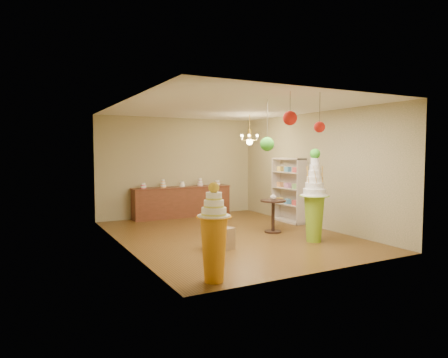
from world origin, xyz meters
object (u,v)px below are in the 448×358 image
sideboard (182,201)px  round_table (273,211)px  pedestal_green (314,206)px  pedestal_orange (214,240)px

sideboard → round_table: 3.37m
sideboard → round_table: (1.10, -3.19, 0.04)m
pedestal_green → pedestal_orange: pedestal_green is taller
sideboard → pedestal_green: bearing=-73.4°
round_table → pedestal_orange: bearing=-138.1°
pedestal_orange → sideboard: bearing=72.5°
pedestal_green → sideboard: bearing=106.6°
sideboard → round_table: sideboard is taller
pedestal_green → round_table: (-0.22, 1.25, -0.28)m
pedestal_green → round_table: bearing=99.9°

